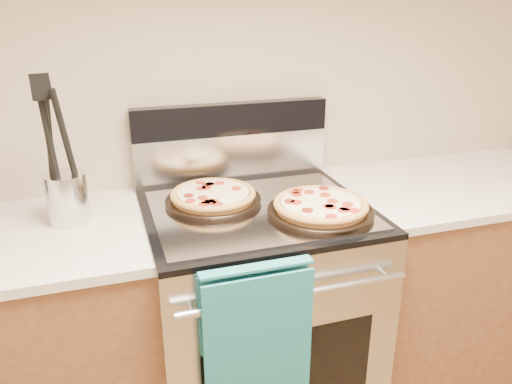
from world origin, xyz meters
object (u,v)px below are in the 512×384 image
object	(u,v)px
pepperoni_pizza_front	(321,207)
utensil_crock	(67,198)
pepperoni_pizza_back	(213,197)
range_body	(256,322)

from	to	relation	value
pepperoni_pizza_front	utensil_crock	distance (m)	0.82
pepperoni_pizza_back	range_body	bearing A→B (deg)	-27.56
pepperoni_pizza_front	utensil_crock	bearing A→B (deg)	163.95
range_body	pepperoni_pizza_front	bearing A→B (deg)	-35.84
pepperoni_pizza_back	pepperoni_pizza_front	bearing A→B (deg)	-32.49
range_body	pepperoni_pizza_back	world-z (taller)	pepperoni_pizza_back
range_body	utensil_crock	size ratio (longest dim) A/B	5.48
utensil_crock	pepperoni_pizza_back	bearing A→B (deg)	-3.17
pepperoni_pizza_back	utensil_crock	distance (m)	0.47
range_body	pepperoni_pizza_front	size ratio (longest dim) A/B	2.60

